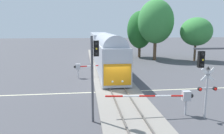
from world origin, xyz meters
TOP-DOWN VIEW (x-y plane):
  - ground_plane at (0.00, 0.00)m, footprint 220.00×220.00m
  - road_centre_stripe at (0.00, 0.00)m, footprint 44.00×0.20m
  - railway_track at (0.00, 0.00)m, footprint 4.40×80.00m
  - commuter_train at (0.00, 18.68)m, footprint 3.04×40.08m
  - crossing_gate_near at (3.25, -6.48)m, footprint 6.39×0.40m
  - crossing_signal_mast at (5.10, -7.23)m, footprint 1.36×0.44m
  - crossing_gate_far at (-3.31, 6.48)m, footprint 6.11×0.40m
  - traffic_signal_median at (-2.56, -6.87)m, footprint 0.53×0.38m
  - oak_far_right at (10.30, 20.41)m, footprint 6.74×6.74m
  - elm_centre_background at (8.31, 24.64)m, footprint 5.25×5.25m
  - maple_right_background at (17.43, 18.35)m, footprint 5.81×5.81m

SIDE VIEW (x-z plane):
  - ground_plane at x=0.00m, z-range 0.00..0.00m
  - road_centre_stripe at x=0.00m, z-range 0.00..0.01m
  - railway_track at x=0.00m, z-range -0.06..0.26m
  - crossing_gate_far at x=-3.31m, z-range 0.51..2.31m
  - crossing_gate_near at x=3.25m, z-range 0.52..2.32m
  - crossing_signal_mast at x=5.10m, z-range 0.42..4.13m
  - commuter_train at x=0.00m, z-range 0.20..5.36m
  - traffic_signal_median at x=-2.56m, z-range 0.97..6.74m
  - maple_right_background at x=17.43m, z-range 1.42..9.49m
  - elm_centre_background at x=8.31m, z-range 0.93..10.51m
  - oak_far_right at x=10.30m, z-range 1.58..13.02m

